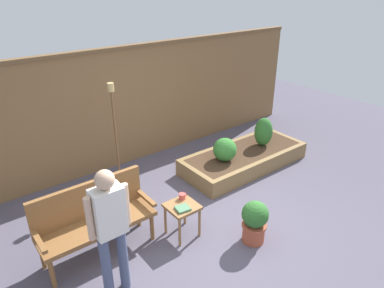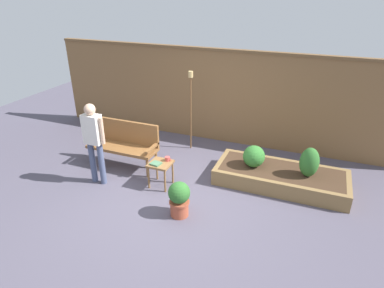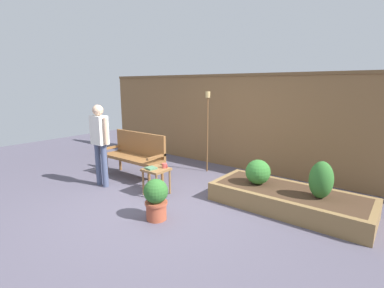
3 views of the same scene
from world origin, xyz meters
name	(u,v)px [view 1 (image 1 of 3)]	position (x,y,z in m)	size (l,w,h in m)	color
ground_plane	(214,232)	(0.00, 0.00, 0.00)	(14.00, 14.00, 0.00)	#514C5B
fence_back	(120,108)	(0.00, 2.60, 1.09)	(8.40, 0.14, 2.16)	brown
garden_bench	(94,214)	(-1.40, 0.68, 0.54)	(1.44, 0.48, 0.94)	brown
side_table	(182,210)	(-0.37, 0.23, 0.40)	(0.40, 0.40, 0.48)	olive
cup_on_table	(182,196)	(-0.28, 0.35, 0.52)	(0.12, 0.09, 0.08)	#CC4C47
book_on_table	(183,208)	(-0.42, 0.15, 0.50)	(0.17, 0.16, 0.03)	#4C7A56
potted_boxwood	(255,221)	(0.31, -0.45, 0.33)	(0.35, 0.35, 0.61)	#A84C33
raised_planter_bed	(244,158)	(1.69, 1.10, 0.15)	(2.40, 1.00, 0.30)	olive
shrub_near_bench	(225,150)	(1.17, 1.07, 0.50)	(0.41, 0.41, 0.41)	brown
shrub_far_corner	(263,132)	(2.14, 1.07, 0.58)	(0.34, 0.34, 0.55)	brown
tiki_torch	(114,118)	(-0.44, 1.91, 1.21)	(0.10, 0.10, 1.78)	brown
person_by_bench	(110,224)	(-1.51, -0.09, 0.93)	(0.47, 0.20, 1.56)	#475170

